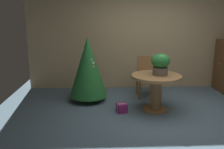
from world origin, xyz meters
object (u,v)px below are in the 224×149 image
at_px(round_dining_table, 156,86).
at_px(wooden_chair_far, 147,74).
at_px(holiday_tree, 88,67).
at_px(flower_vase, 160,63).
at_px(gift_box_purple, 122,108).

xyz_separation_m(round_dining_table, wooden_chair_far, (0.00, 0.92, 0.03)).
height_order(round_dining_table, holiday_tree, holiday_tree).
distance_m(round_dining_table, flower_vase, 0.45).
bearing_deg(gift_box_purple, round_dining_table, 4.98).
bearing_deg(flower_vase, holiday_tree, 155.67).
bearing_deg(round_dining_table, wooden_chair_far, 90.00).
bearing_deg(flower_vase, round_dining_table, -173.33).
xyz_separation_m(flower_vase, holiday_tree, (-1.42, 0.64, -0.18)).
relative_size(wooden_chair_far, gift_box_purple, 3.97).
xyz_separation_m(round_dining_table, holiday_tree, (-1.34, 0.65, 0.26)).
bearing_deg(gift_box_purple, wooden_chair_far, 55.70).
height_order(flower_vase, holiday_tree, holiday_tree).
distance_m(wooden_chair_far, gift_box_purple, 1.27).
bearing_deg(wooden_chair_far, round_dining_table, -90.00).
bearing_deg(wooden_chair_far, flower_vase, -85.57).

